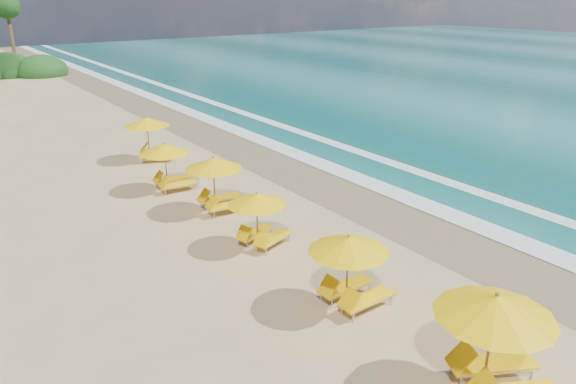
% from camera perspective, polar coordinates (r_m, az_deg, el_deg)
% --- Properties ---
extents(ground, '(160.00, 160.00, 0.00)m').
position_cam_1_polar(ground, '(20.21, -0.00, -3.19)').
color(ground, tan).
rests_on(ground, ground).
extents(wet_sand, '(4.00, 160.00, 0.01)m').
position_cam_1_polar(wet_sand, '(22.58, 8.32, -0.79)').
color(wet_sand, '#876E50').
rests_on(wet_sand, ground).
extents(surf_foam, '(4.00, 160.00, 0.01)m').
position_cam_1_polar(surf_foam, '(24.41, 12.95, 0.60)').
color(surf_foam, white).
rests_on(surf_foam, ground).
extents(station_0, '(3.35, 3.35, 2.52)m').
position_cam_1_polar(station_0, '(12.28, 21.49, -14.26)').
color(station_0, olive).
rests_on(station_0, ground).
extents(station_1, '(2.40, 2.22, 2.20)m').
position_cam_1_polar(station_1, '(14.61, 6.81, -7.77)').
color(station_1, olive).
rests_on(station_1, ground).
extents(station_2, '(2.55, 2.50, 2.01)m').
position_cam_1_polar(station_2, '(17.93, -2.99, -2.49)').
color(station_2, olive).
rests_on(station_2, ground).
extents(station_3, '(2.58, 2.41, 2.27)m').
position_cam_1_polar(station_3, '(20.94, -7.41, 1.24)').
color(station_3, olive).
rests_on(station_3, ground).
extents(station_4, '(2.42, 2.27, 2.14)m').
position_cam_1_polar(station_4, '(23.63, -12.45, 2.98)').
color(station_4, olive).
rests_on(station_4, ground).
extents(station_5, '(3.01, 3.00, 2.29)m').
position_cam_1_polar(station_5, '(28.15, -14.27, 5.82)').
color(station_5, olive).
rests_on(station_5, ground).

